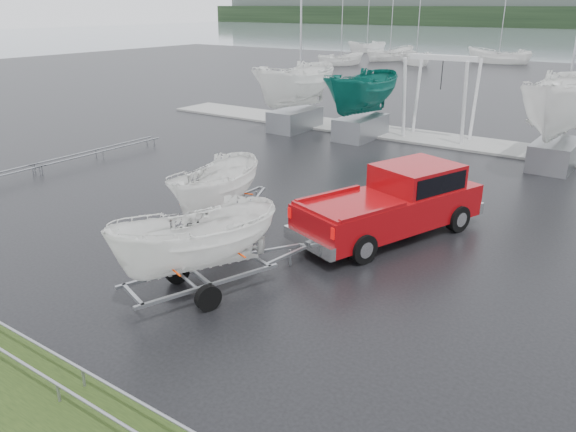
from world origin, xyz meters
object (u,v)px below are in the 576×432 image
(trailer_hitched, at_px, (194,190))
(pickup_truck, at_px, (398,200))
(boat_hoist, at_px, (441,86))
(trailer_parked, at_px, (215,147))

(trailer_hitched, bearing_deg, pickup_truck, 90.00)
(boat_hoist, bearing_deg, pickup_truck, -73.77)
(pickup_truck, bearing_deg, trailer_parked, -127.16)
(trailer_hitched, xyz_separation_m, trailer_parked, (-2.28, 3.19, 0.01))
(trailer_hitched, relative_size, trailer_parked, 0.99)
(trailer_hitched, height_order, trailer_parked, trailer_parked)
(pickup_truck, relative_size, trailer_hitched, 1.34)
(trailer_hitched, distance_m, boat_hoist, 18.60)
(trailer_parked, bearing_deg, boat_hoist, 74.67)
(trailer_parked, bearing_deg, pickup_truck, 21.12)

